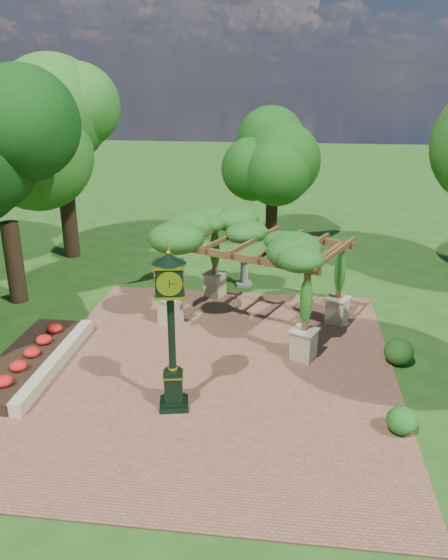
# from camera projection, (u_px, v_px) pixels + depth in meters

# --- Properties ---
(ground) EXTENTS (120.00, 120.00, 0.00)m
(ground) POSITION_uv_depth(u_px,v_px,m) (212.00, 389.00, 14.68)
(ground) COLOR #1E4714
(ground) RESTS_ON ground
(brick_plaza) EXTENTS (10.00, 12.00, 0.04)m
(brick_plaza) POSITION_uv_depth(u_px,v_px,m) (217.00, 369.00, 15.60)
(brick_plaza) COLOR brown
(brick_plaza) RESTS_ON ground
(border_wall) EXTENTS (0.35, 5.00, 0.40)m
(border_wall) POSITION_uv_depth(u_px,v_px,m) (56.00, 362.00, 15.61)
(border_wall) COLOR #C6B793
(border_wall) RESTS_ON ground
(flower_bed) EXTENTS (1.50, 5.00, 0.36)m
(flower_bed) POSITION_uv_depth(u_px,v_px,m) (26.00, 361.00, 15.73)
(flower_bed) COLOR red
(flower_bed) RESTS_ON ground
(pedestal_clock) EXTENTS (0.96, 0.96, 4.13)m
(pedestal_clock) POSITION_uv_depth(u_px,v_px,m) (171.00, 318.00, 12.98)
(pedestal_clock) COLOR black
(pedestal_clock) RESTS_ON brick_plaza
(pergola) EXTENTS (6.52, 5.41, 3.52)m
(pergola) POSITION_uv_depth(u_px,v_px,m) (255.00, 242.00, 17.54)
(pergola) COLOR tan
(pergola) RESTS_ON brick_plaza
(sundial) EXTENTS (0.69, 0.69, 1.08)m
(sundial) POSITION_uv_depth(u_px,v_px,m) (244.00, 274.00, 21.87)
(sundial) COLOR gray
(sundial) RESTS_ON ground
(shrub_front) EXTENTS (0.79, 0.79, 0.65)m
(shrub_front) POSITION_uv_depth(u_px,v_px,m) (402.00, 421.00, 12.68)
(shrub_front) COLOR #1D5819
(shrub_front) RESTS_ON brick_plaza
(shrub_mid) EXTENTS (1.09, 1.09, 0.76)m
(shrub_mid) POSITION_uv_depth(u_px,v_px,m) (399.00, 352.00, 15.76)
(shrub_mid) COLOR #1D4A14
(shrub_mid) RESTS_ON brick_plaza
(shrub_back) EXTENTS (0.89, 0.89, 0.62)m
(shrub_back) POSITION_uv_depth(u_px,v_px,m) (338.00, 297.00, 19.89)
(shrub_back) COLOR #295619
(shrub_back) RESTS_ON brick_plaza
(tree_west_far) EXTENTS (4.42, 4.42, 8.58)m
(tree_west_far) POSITION_uv_depth(u_px,v_px,m) (60.00, 126.00, 23.60)
(tree_west_far) COLOR #311F13
(tree_west_far) RESTS_ON ground
(tree_north) EXTENTS (3.74, 3.74, 6.35)m
(tree_north) POSITION_uv_depth(u_px,v_px,m) (273.00, 155.00, 26.40)
(tree_north) COLOR black
(tree_north) RESTS_ON ground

